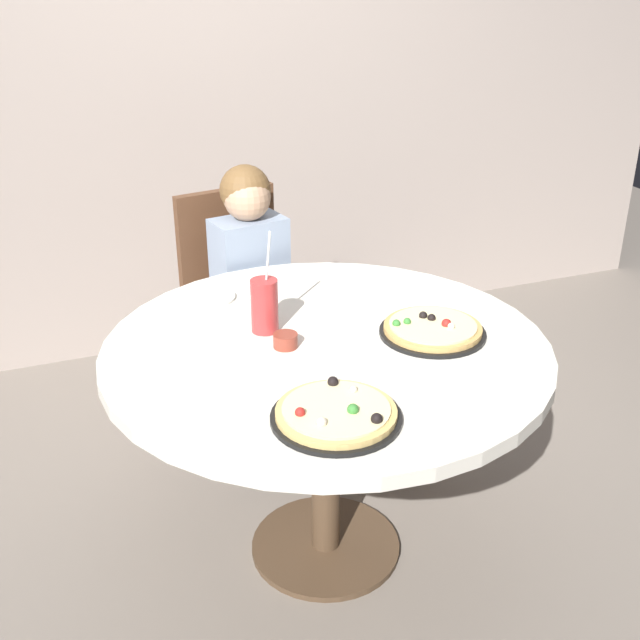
% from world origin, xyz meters
% --- Properties ---
extents(ground_plane, '(8.00, 8.00, 0.00)m').
position_xyz_m(ground_plane, '(0.00, 0.00, 0.00)').
color(ground_plane, slate).
extents(wall_with_window, '(5.20, 0.14, 2.90)m').
position_xyz_m(wall_with_window, '(-0.00, 1.71, 1.45)').
color(wall_with_window, '#A8998E').
rests_on(wall_with_window, ground_plane).
extents(dining_table, '(1.28, 1.28, 0.75)m').
position_xyz_m(dining_table, '(0.00, 0.00, 0.66)').
color(dining_table, silver).
rests_on(dining_table, ground_plane).
extents(chair_wooden, '(0.46, 0.46, 0.95)m').
position_xyz_m(chair_wooden, '(-0.02, 0.87, 0.53)').
color(chair_wooden, brown).
rests_on(chair_wooden, ground_plane).
extents(diner_child, '(0.31, 0.43, 1.08)m').
position_xyz_m(diner_child, '(0.01, 0.69, 0.48)').
color(diner_child, '#3F4766').
rests_on(diner_child, ground_plane).
extents(pizza_veggie, '(0.31, 0.31, 0.05)m').
position_xyz_m(pizza_veggie, '(0.31, -0.06, 0.77)').
color(pizza_veggie, black).
rests_on(pizza_veggie, dining_table).
extents(pizza_cheese, '(0.32, 0.32, 0.05)m').
position_xyz_m(pizza_cheese, '(-0.13, -0.38, 0.77)').
color(pizza_cheese, black).
rests_on(pizza_cheese, dining_table).
extents(soda_cup, '(0.08, 0.08, 0.31)m').
position_xyz_m(soda_cup, '(-0.14, 0.14, 0.83)').
color(soda_cup, '#B73333').
rests_on(soda_cup, dining_table).
extents(sauce_bowl, '(0.07, 0.07, 0.04)m').
position_xyz_m(sauce_bowl, '(-0.12, 0.02, 0.77)').
color(sauce_bowl, brown).
rests_on(sauce_bowl, dining_table).
extents(plate_small, '(0.18, 0.18, 0.01)m').
position_xyz_m(plate_small, '(-0.24, 0.43, 0.76)').
color(plate_small, white).
rests_on(plate_small, dining_table).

